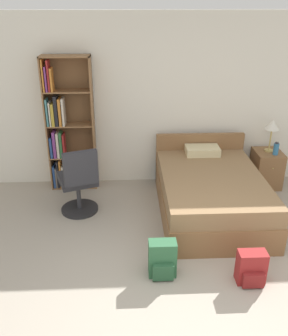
% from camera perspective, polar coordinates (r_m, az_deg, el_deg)
% --- Properties ---
extents(wall_back, '(9.00, 0.06, 2.60)m').
position_cam_1_polar(wall_back, '(5.81, 4.75, 10.02)').
color(wall_back, silver).
rests_on(wall_back, ground_plane).
extents(bookshelf, '(0.70, 0.28, 2.02)m').
position_cam_1_polar(bookshelf, '(5.77, -12.02, 5.78)').
color(bookshelf, brown).
rests_on(bookshelf, ground_plane).
extents(bed, '(1.36, 1.96, 0.84)m').
position_cam_1_polar(bed, '(5.25, 10.00, -3.65)').
color(bed, brown).
rests_on(bed, ground_plane).
extents(office_chair, '(0.62, 0.68, 1.00)m').
position_cam_1_polar(office_chair, '(5.12, -9.88, -2.23)').
color(office_chair, '#232326').
rests_on(office_chair, ground_plane).
extents(nightstand, '(0.41, 0.49, 0.58)m').
position_cam_1_polar(nightstand, '(6.22, 18.14, -0.08)').
color(nightstand, brown).
rests_on(nightstand, ground_plane).
extents(table_lamp, '(0.22, 0.22, 0.50)m').
position_cam_1_polar(table_lamp, '(6.00, 18.97, 6.03)').
color(table_lamp, tan).
rests_on(table_lamp, nightstand).
extents(water_bottle, '(0.08, 0.08, 0.20)m').
position_cam_1_polar(water_bottle, '(5.99, 19.47, 2.77)').
color(water_bottle, teal).
rests_on(water_bottle, nightstand).
extents(backpack_red, '(0.30, 0.22, 0.37)m').
position_cam_1_polar(backpack_red, '(4.21, 16.05, -14.48)').
color(backpack_red, maroon).
rests_on(backpack_red, ground_plane).
extents(backpack_green, '(0.30, 0.22, 0.42)m').
position_cam_1_polar(backpack_green, '(4.13, 2.83, -13.78)').
color(backpack_green, '#2D603D').
rests_on(backpack_green, ground_plane).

